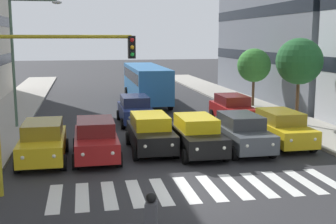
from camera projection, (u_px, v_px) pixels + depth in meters
ground_plane at (199, 189)px, 15.55m from camera, size 180.00×180.00×0.00m
crosswalk_markings at (199, 189)px, 15.55m from camera, size 10.35×2.80×0.01m
car_0 at (281, 128)px, 21.61m from camera, size 2.02×4.44×1.72m
car_1 at (241, 132)px, 20.64m from camera, size 2.02×4.44×1.72m
car_2 at (197, 135)px, 20.09m from camera, size 2.02×4.44×1.72m
car_3 at (151, 133)px, 20.56m from camera, size 2.02×4.44×1.72m
car_4 at (96, 139)px, 19.28m from camera, size 2.02×4.44×1.72m
car_5 at (43, 141)px, 18.84m from camera, size 2.02×4.44×1.72m
car_row2_0 at (233, 109)px, 27.48m from camera, size 2.02×4.44×1.72m
car_row2_1 at (135, 109)px, 27.12m from camera, size 2.02×4.44×1.72m
bus_behind_traffic at (146, 80)px, 35.32m from camera, size 2.78×10.50×3.00m
traffic_light_gantry at (38, 85)px, 14.49m from camera, size 4.70×0.36×5.50m
street_lamp_right at (21, 49)px, 24.99m from camera, size 2.93×0.28×7.33m
street_tree_1 at (299, 62)px, 25.94m from camera, size 2.74×2.74×5.10m
street_tree_2 at (254, 65)px, 32.93m from camera, size 2.51×2.51×4.31m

